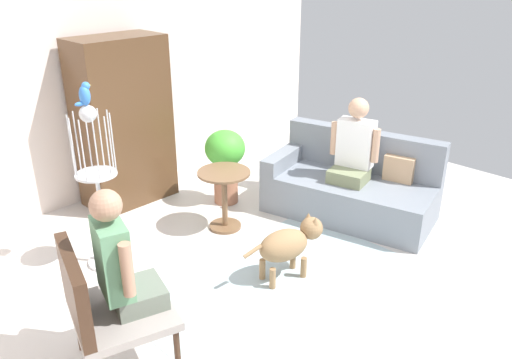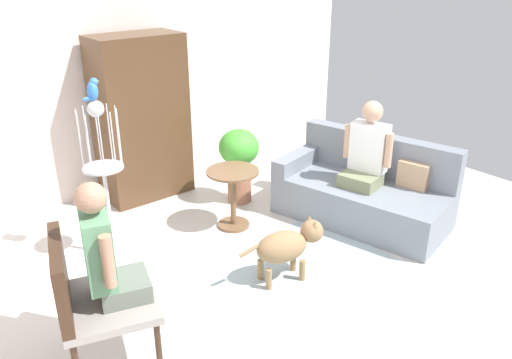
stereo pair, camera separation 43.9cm
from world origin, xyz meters
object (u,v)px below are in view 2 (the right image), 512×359
Objects in this scene: dog at (287,245)px; couch at (363,192)px; parrot at (93,90)px; armchair at (87,292)px; bird_cage_stand at (106,185)px; armoire_cabinet at (141,118)px; person_on_armchair at (105,253)px; person_on_couch at (367,151)px; potted_plant at (239,156)px; round_end_table at (233,191)px.

couch is at bearing 13.75° from dog.
armchair is at bearing -119.63° from parrot.
armchair is 1.44m from bird_cage_stand.
person_on_armchair is at bearing -122.61° from armoire_cabinet.
person_on_couch is 2.60m from armoire_cabinet.
person_on_armchair is 4.56× the size of parrot.
person_on_armchair is at bearing -175.64° from person_on_couch.
potted_plant is at bearing 30.52° from armchair.
dog is 0.52× the size of bird_cage_stand.
parrot is (-1.04, 1.38, 1.29)m from dog.
bird_cage_stand reaches higher than person_on_armchair.
couch is at bearing -56.60° from potted_plant.
person_on_armchair is at bearing -147.04° from potted_plant.
couch is 2.22× the size of potted_plant.
armchair is (-3.18, -0.21, 0.26)m from couch.
couch reaches higher than dog.
parrot is 2.01m from potted_plant.
parrot reaches higher than potted_plant.
armchair is 2.85m from armoire_cabinet.
armchair reaches higher than potted_plant.
armoire_cabinet reaches higher than armchair.
bird_cage_stand is (-2.47, 1.02, 0.43)m from couch.
dog is (1.74, -0.14, -0.22)m from armchair.
parrot is at bearing -174.11° from potted_plant.
dog is 4.07× the size of parrot.
parrot reaches higher than person_on_armchair.
bird_cage_stand is at bearing 157.53° from couch.
parrot is (-0.01, -0.00, 0.90)m from bird_cage_stand.
armchair is 0.51× the size of armoire_cabinet.
potted_plant is (2.25, 1.46, -0.28)m from person_on_armchair.
dog is 0.90× the size of potted_plant.
person_on_couch is at bearing -32.45° from round_end_table.
round_end_table reaches higher than dog.
person_on_couch is at bearing -23.25° from bird_cage_stand.
round_end_table is at bearing 147.55° from person_on_couch.
bird_cage_stand is at bearing -174.09° from potted_plant.
round_end_table is at bearing -76.86° from armoire_cabinet.
dog is at bearing -52.86° from parrot.
bird_cage_stand is 1.74× the size of potted_plant.
person_on_armchair is at bearing -113.43° from parrot.
couch is at bearing -22.42° from parrot.
round_end_table is at bearing 28.74° from person_on_armchair.
potted_plant is at bearing 5.89° from parrot.
bird_cage_stand is (-1.25, 0.29, 0.32)m from round_end_table.
parrot is (-2.48, 1.02, 1.33)m from couch.
armchair is 1.49× the size of round_end_table.
potted_plant is 0.46× the size of armoire_cabinet.
potted_plant is at bearing 32.96° from person_on_armchair.
armchair is at bearing -154.17° from round_end_table.
bird_cage_stand is at bearing 60.18° from armchair.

